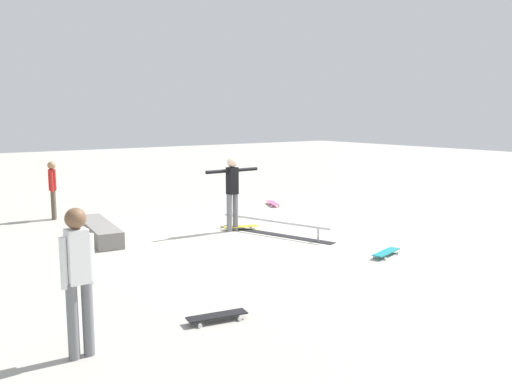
# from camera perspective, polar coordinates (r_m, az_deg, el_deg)

# --- Properties ---
(ground_plane) EXTENTS (60.00, 60.00, 0.00)m
(ground_plane) POSITION_cam_1_polar(r_m,az_deg,el_deg) (11.98, -1.29, -4.58)
(ground_plane) COLOR #ADA89E
(grind_rail) EXTENTS (2.89, 1.13, 0.32)m
(grind_rail) POSITION_cam_1_polar(r_m,az_deg,el_deg) (12.02, 1.94, -3.86)
(grind_rail) COLOR black
(grind_rail) RESTS_ON ground_plane
(skate_ledge) EXTENTS (2.38, 0.83, 0.35)m
(skate_ledge) POSITION_cam_1_polar(r_m,az_deg,el_deg) (12.07, -16.24, -3.98)
(skate_ledge) COLOR gray
(skate_ledge) RESTS_ON ground_plane
(skater_main) EXTENTS (0.23, 1.37, 1.70)m
(skater_main) POSITION_cam_1_polar(r_m,az_deg,el_deg) (12.24, -2.52, 0.39)
(skater_main) COLOR slate
(skater_main) RESTS_ON ground_plane
(skateboard_main) EXTENTS (0.45, 0.82, 0.09)m
(skateboard_main) POSITION_cam_1_polar(r_m,az_deg,el_deg) (12.51, -1.60, -3.69)
(skateboard_main) COLOR yellow
(skateboard_main) RESTS_ON ground_plane
(bystander_red_shirt) EXTENTS (0.33, 0.23, 1.48)m
(bystander_red_shirt) POSITION_cam_1_polar(r_m,az_deg,el_deg) (14.55, -20.66, 0.52)
(bystander_red_shirt) COLOR brown
(bystander_red_shirt) RESTS_ON ground_plane
(bystander_white_shirt) EXTENTS (0.23, 0.38, 1.67)m
(bystander_white_shirt) POSITION_cam_1_polar(r_m,az_deg,el_deg) (6.22, -18.25, -8.23)
(bystander_white_shirt) COLOR slate
(bystander_white_shirt) RESTS_ON ground_plane
(loose_skateboard_teal) EXTENTS (0.41, 0.82, 0.09)m
(loose_skateboard_teal) POSITION_cam_1_polar(r_m,az_deg,el_deg) (10.54, 13.58, -6.20)
(loose_skateboard_teal) COLOR teal
(loose_skateboard_teal) RESTS_ON ground_plane
(loose_skateboard_black) EXTENTS (0.37, 0.82, 0.09)m
(loose_skateboard_black) POSITION_cam_1_polar(r_m,az_deg,el_deg) (7.19, -4.13, -12.90)
(loose_skateboard_black) COLOR black
(loose_skateboard_black) RESTS_ON ground_plane
(loose_skateboard_pink) EXTENTS (0.81, 0.50, 0.09)m
(loose_skateboard_pink) POSITION_cam_1_polar(r_m,az_deg,el_deg) (15.81, 1.78, -1.16)
(loose_skateboard_pink) COLOR #E05993
(loose_skateboard_pink) RESTS_ON ground_plane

